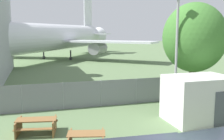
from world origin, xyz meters
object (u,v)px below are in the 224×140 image
(airplane, at_px, (53,38))
(picnic_bench_open_grass, at_px, (36,124))
(portable_cabin, at_px, (198,99))
(picnic_bench_near_cabin, at_px, (86,140))
(tree_near_hangar, at_px, (194,38))

(airplane, bearing_deg, picnic_bench_open_grass, 28.93)
(airplane, xyz_separation_m, picnic_bench_open_grass, (-3.07, -33.68, -3.48))
(portable_cabin, distance_m, picnic_bench_near_cabin, 7.09)
(portable_cabin, xyz_separation_m, picnic_bench_near_cabin, (-6.78, -1.90, -0.82))
(airplane, distance_m, picnic_bench_near_cabin, 36.36)
(picnic_bench_near_cabin, distance_m, picnic_bench_open_grass, 3.22)
(portable_cabin, relative_size, picnic_bench_near_cabin, 1.87)
(picnic_bench_near_cabin, bearing_deg, airplane, 88.38)
(portable_cabin, distance_m, tree_near_hangar, 5.21)
(airplane, relative_size, picnic_bench_near_cabin, 20.83)
(portable_cabin, bearing_deg, tree_near_hangar, 60.67)
(portable_cabin, bearing_deg, airplane, 98.61)
(airplane, distance_m, portable_cabin, 34.86)
(picnic_bench_near_cabin, bearing_deg, portable_cabin, 15.67)
(picnic_bench_near_cabin, xyz_separation_m, picnic_bench_open_grass, (-2.04, 2.49, 0.01))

